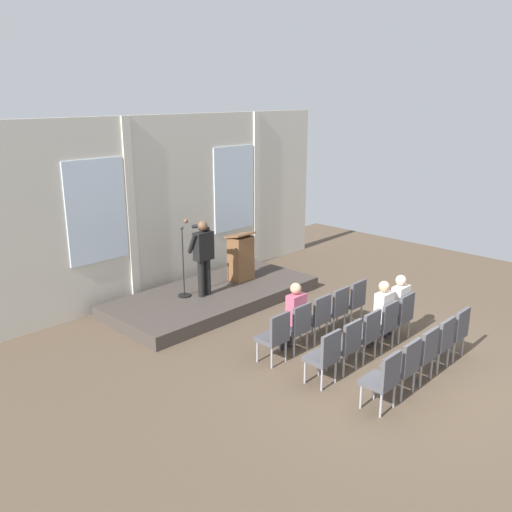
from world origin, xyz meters
name	(u,v)px	position (x,y,z in m)	size (l,w,h in m)	color
ground_plane	(396,372)	(0.00, 0.00, 0.00)	(15.68, 15.68, 0.00)	brown
rear_partition	(172,204)	(0.02, 6.03, 2.05)	(9.78, 0.14, 4.08)	beige
stage_platform	(213,297)	(0.00, 4.63, 0.14)	(4.75, 2.21, 0.28)	#3F3833
speaker	(203,253)	(-0.32, 4.57, 1.25)	(0.50, 0.69, 1.66)	black
mic_stand	(184,281)	(-0.66, 4.83, 0.62)	(0.28, 0.28, 1.56)	black
lectern	(241,257)	(0.97, 4.73, 0.84)	(0.60, 0.48, 1.16)	brown
chair_r0_c0	(275,335)	(-1.17, 1.71, 0.53)	(0.46, 0.44, 0.94)	#99999E
chair_r0_c1	(297,325)	(-0.59, 1.71, 0.53)	(0.46, 0.44, 0.94)	#99999E
audience_r0_c1	(294,313)	(-0.59, 1.79, 0.73)	(0.36, 0.39, 1.32)	#2D2D33
chair_r0_c2	(317,316)	(0.00, 1.71, 0.53)	(0.46, 0.44, 0.94)	#99999E
chair_r0_c3	(336,307)	(0.59, 1.71, 0.53)	(0.46, 0.44, 0.94)	#99999E
chair_r0_c4	(353,299)	(1.17, 1.71, 0.53)	(0.46, 0.44, 0.94)	#99999E
chair_r1_c0	(325,354)	(-1.17, 0.64, 0.53)	(0.46, 0.44, 0.94)	#99999E
chair_r1_c1	(346,343)	(-0.59, 0.64, 0.53)	(0.46, 0.44, 0.94)	#99999E
chair_r1_c2	(366,332)	(0.00, 0.64, 0.53)	(0.46, 0.44, 0.94)	#99999E
chair_r1_c3	(384,323)	(0.59, 0.64, 0.53)	(0.46, 0.44, 0.94)	#99999E
audience_r1_c3	(381,311)	(0.59, 0.72, 0.73)	(0.36, 0.39, 1.32)	#2D2D33
chair_r1_c4	(401,314)	(1.17, 0.64, 0.53)	(0.46, 0.44, 0.94)	#99999E
audience_r1_c4	(397,303)	(1.17, 0.72, 0.72)	(0.36, 0.39, 1.29)	#2D2D33
chair_r2_c0	(384,378)	(-1.17, -0.43, 0.53)	(0.46, 0.44, 0.94)	#99999E
chair_r2_c1	(404,364)	(-0.59, -0.43, 0.53)	(0.46, 0.44, 0.94)	#99999E
chair_r2_c2	(423,352)	(0.00, -0.43, 0.53)	(0.46, 0.44, 0.94)	#99999E
chair_r2_c3	(440,340)	(0.59, -0.43, 0.53)	(0.46, 0.44, 0.94)	#99999E
chair_r2_c4	(455,330)	(1.17, -0.43, 0.53)	(0.46, 0.44, 0.94)	#99999E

